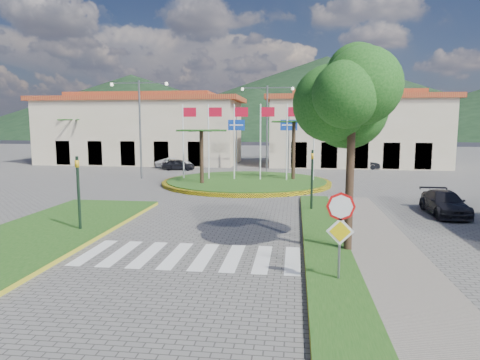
# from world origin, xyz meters

# --- Properties ---
(ground) EXTENTS (160.00, 160.00, 0.00)m
(ground) POSITION_xyz_m (0.00, 0.00, 0.00)
(ground) COLOR slate
(ground) RESTS_ON ground
(sidewalk_right) EXTENTS (4.00, 28.00, 0.15)m
(sidewalk_right) POSITION_xyz_m (6.00, 2.00, 0.07)
(sidewalk_right) COLOR gray
(sidewalk_right) RESTS_ON ground
(verge_right) EXTENTS (1.60, 28.00, 0.18)m
(verge_right) POSITION_xyz_m (4.80, 2.00, 0.09)
(verge_right) COLOR #1B4D16
(verge_right) RESTS_ON ground
(median_left) EXTENTS (5.00, 14.00, 0.18)m
(median_left) POSITION_xyz_m (-6.50, 6.00, 0.09)
(median_left) COLOR #1B4D16
(median_left) RESTS_ON ground
(crosswalk) EXTENTS (8.00, 3.00, 0.01)m
(crosswalk) POSITION_xyz_m (0.00, 4.00, 0.01)
(crosswalk) COLOR silver
(crosswalk) RESTS_ON ground
(roundabout_island) EXTENTS (12.70, 12.70, 6.00)m
(roundabout_island) POSITION_xyz_m (0.00, 22.00, 0.17)
(roundabout_island) COLOR yellow
(roundabout_island) RESTS_ON ground
(stop_sign) EXTENTS (0.80, 0.11, 2.65)m
(stop_sign) POSITION_xyz_m (4.90, 1.96, 1.79)
(stop_sign) COLOR slate
(stop_sign) RESTS_ON ground
(deciduous_tree) EXTENTS (3.60, 3.60, 6.80)m
(deciduous_tree) POSITION_xyz_m (5.50, 5.00, 5.18)
(deciduous_tree) COLOR black
(deciduous_tree) RESTS_ON ground
(traffic_light_left) EXTENTS (0.15, 0.18, 3.20)m
(traffic_light_left) POSITION_xyz_m (-5.20, 6.50, 1.94)
(traffic_light_left) COLOR black
(traffic_light_left) RESTS_ON ground
(traffic_light_right) EXTENTS (0.15, 0.18, 3.20)m
(traffic_light_right) POSITION_xyz_m (4.50, 12.00, 1.94)
(traffic_light_right) COLOR black
(traffic_light_right) RESTS_ON ground
(traffic_light_far) EXTENTS (0.18, 0.15, 3.20)m
(traffic_light_far) POSITION_xyz_m (8.00, 26.00, 1.94)
(traffic_light_far) COLOR black
(traffic_light_far) RESTS_ON ground
(direction_sign_west) EXTENTS (1.60, 0.14, 5.20)m
(direction_sign_west) POSITION_xyz_m (-2.00, 30.97, 3.53)
(direction_sign_west) COLOR slate
(direction_sign_west) RESTS_ON ground
(direction_sign_east) EXTENTS (1.60, 0.14, 5.20)m
(direction_sign_east) POSITION_xyz_m (3.00, 30.97, 3.53)
(direction_sign_east) COLOR slate
(direction_sign_east) RESTS_ON ground
(street_lamp_centre) EXTENTS (4.80, 0.16, 8.00)m
(street_lamp_centre) POSITION_xyz_m (1.00, 30.00, 4.50)
(street_lamp_centre) COLOR slate
(street_lamp_centre) RESTS_ON ground
(street_lamp_west) EXTENTS (4.80, 0.16, 8.00)m
(street_lamp_west) POSITION_xyz_m (-9.00, 24.00, 4.50)
(street_lamp_west) COLOR slate
(street_lamp_west) RESTS_ON ground
(building_left) EXTENTS (23.32, 9.54, 8.05)m
(building_left) POSITION_xyz_m (-14.00, 38.00, 3.90)
(building_left) COLOR beige
(building_left) RESTS_ON ground
(building_right) EXTENTS (19.08, 9.54, 8.05)m
(building_right) POSITION_xyz_m (10.00, 38.00, 3.90)
(building_right) COLOR beige
(building_right) RESTS_ON ground
(hill_far_west) EXTENTS (140.00, 140.00, 22.00)m
(hill_far_west) POSITION_xyz_m (-55.00, 140.00, 11.00)
(hill_far_west) COLOR black
(hill_far_west) RESTS_ON ground
(hill_far_mid) EXTENTS (180.00, 180.00, 30.00)m
(hill_far_mid) POSITION_xyz_m (15.00, 160.00, 15.00)
(hill_far_mid) COLOR black
(hill_far_mid) RESTS_ON ground
(hill_near_back) EXTENTS (110.00, 110.00, 16.00)m
(hill_near_back) POSITION_xyz_m (-10.00, 130.00, 8.00)
(hill_near_back) COLOR black
(hill_near_back) RESTS_ON ground
(white_van) EXTENTS (3.90, 2.02, 1.05)m
(white_van) POSITION_xyz_m (-8.69, 32.63, 0.53)
(white_van) COLOR silver
(white_van) RESTS_ON ground
(car_dark_a) EXTENTS (3.24, 1.40, 1.09)m
(car_dark_a) POSITION_xyz_m (-7.74, 30.90, 0.54)
(car_dark_a) COLOR black
(car_dark_a) RESTS_ON ground
(car_dark_b) EXTENTS (3.49, 1.98, 1.09)m
(car_dark_b) POSITION_xyz_m (10.49, 34.24, 0.54)
(car_dark_b) COLOR black
(car_dark_b) RESTS_ON ground
(car_side_right) EXTENTS (1.65, 4.03, 1.17)m
(car_side_right) POSITION_xyz_m (11.07, 12.24, 0.58)
(car_side_right) COLOR black
(car_side_right) RESTS_ON ground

